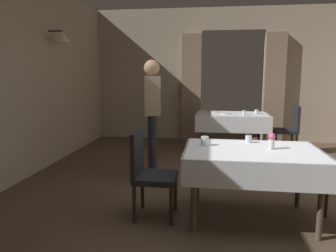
# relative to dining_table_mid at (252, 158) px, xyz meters

# --- Properties ---
(ground) EXTENTS (10.08, 10.08, 0.00)m
(ground) POSITION_rel_dining_table_mid_xyz_m (0.02, 0.01, -0.66)
(ground) COLOR #4C3D2D
(wall_back) EXTENTS (6.40, 0.27, 3.00)m
(wall_back) POSITION_rel_dining_table_mid_xyz_m (0.02, 4.20, 0.85)
(wall_back) COLOR gray
(wall_back) RESTS_ON ground
(dining_table_mid) EXTENTS (1.39, 1.00, 0.75)m
(dining_table_mid) POSITION_rel_dining_table_mid_xyz_m (0.00, 0.00, 0.00)
(dining_table_mid) COLOR #4C3D2D
(dining_table_mid) RESTS_ON ground
(dining_table_far) EXTENTS (1.42, 0.97, 0.75)m
(dining_table_far) POSITION_rel_dining_table_mid_xyz_m (-0.03, 3.09, -0.01)
(dining_table_far) COLOR #4C3D2D
(dining_table_far) RESTS_ON ground
(chair_mid_left) EXTENTS (0.44, 0.44, 0.93)m
(chair_mid_left) POSITION_rel_dining_table_mid_xyz_m (-1.08, -0.10, -0.15)
(chair_mid_left) COLOR black
(chair_mid_left) RESTS_ON ground
(chair_far_right) EXTENTS (0.44, 0.44, 0.93)m
(chair_far_right) POSITION_rel_dining_table_mid_xyz_m (1.07, 3.05, -0.15)
(chair_far_right) COLOR black
(chair_far_right) RESTS_ON ground
(flower_vase_mid) EXTENTS (0.07, 0.07, 0.17)m
(flower_vase_mid) POSITION_rel_dining_table_mid_xyz_m (0.20, 0.05, 0.18)
(flower_vase_mid) COLOR silver
(flower_vase_mid) RESTS_ON dining_table_mid
(glass_mid_b) EXTENTS (0.07, 0.07, 0.08)m
(glass_mid_b) POSITION_rel_dining_table_mid_xyz_m (-0.00, 0.34, 0.13)
(glass_mid_b) COLOR silver
(glass_mid_b) RESTS_ON dining_table_mid
(glass_mid_c) EXTENTS (0.08, 0.08, 0.10)m
(glass_mid_c) POSITION_rel_dining_table_mid_xyz_m (-0.49, 0.12, 0.14)
(glass_mid_c) COLOR silver
(glass_mid_c) RESTS_ON dining_table_mid
(plate_far_a) EXTENTS (0.20, 0.20, 0.01)m
(plate_far_a) POSITION_rel_dining_table_mid_xyz_m (-0.15, 3.02, 0.10)
(plate_far_a) COLOR white
(plate_far_a) RESTS_ON dining_table_far
(glass_far_b) EXTENTS (0.08, 0.08, 0.08)m
(glass_far_b) POSITION_rel_dining_table_mid_xyz_m (0.45, 3.15, 0.13)
(glass_far_b) COLOR silver
(glass_far_b) RESTS_ON dining_table_far
(plate_far_c) EXTENTS (0.23, 0.23, 0.01)m
(plate_far_c) POSITION_rel_dining_table_mid_xyz_m (-0.37, 3.34, 0.10)
(plate_far_c) COLOR white
(plate_far_c) RESTS_ON dining_table_far
(glass_far_d) EXTENTS (0.07, 0.07, 0.10)m
(glass_far_d) POSITION_rel_dining_table_mid_xyz_m (0.18, 2.85, 0.14)
(glass_far_d) COLOR silver
(glass_far_d) RESTS_ON dining_table_far
(person_waiter_by_doorway) EXTENTS (0.30, 0.40, 1.72)m
(person_waiter_by_doorway) POSITION_rel_dining_table_mid_xyz_m (-1.27, 1.14, 0.36)
(person_waiter_by_doorway) COLOR black
(person_waiter_by_doorway) RESTS_ON ground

